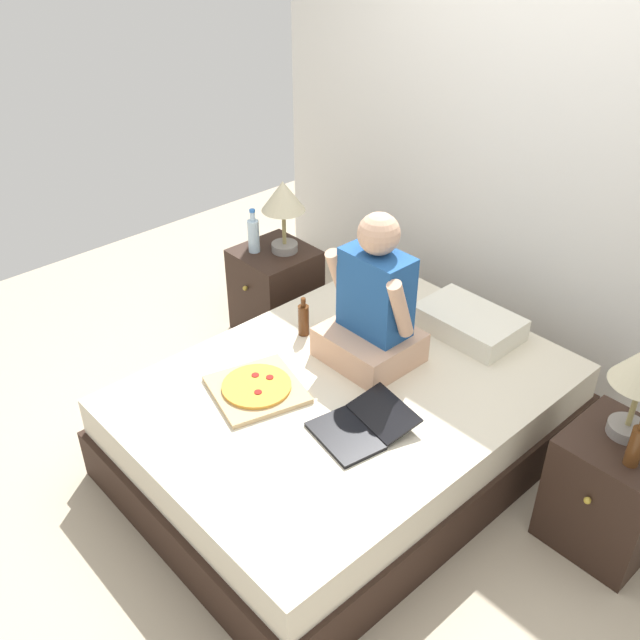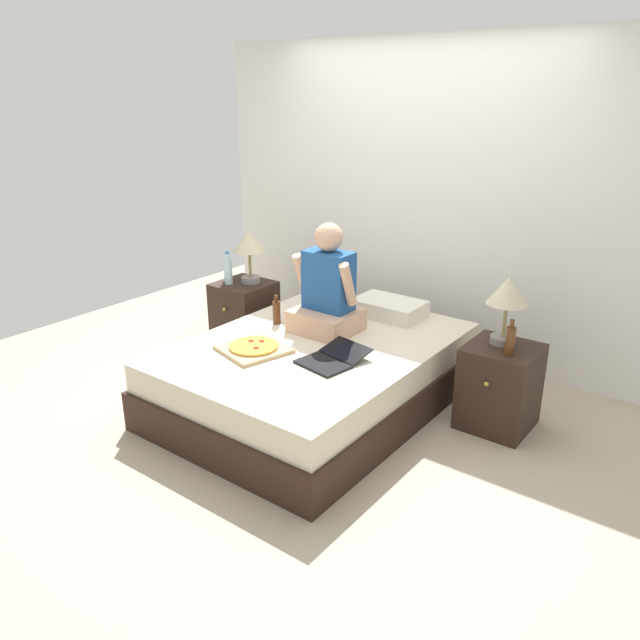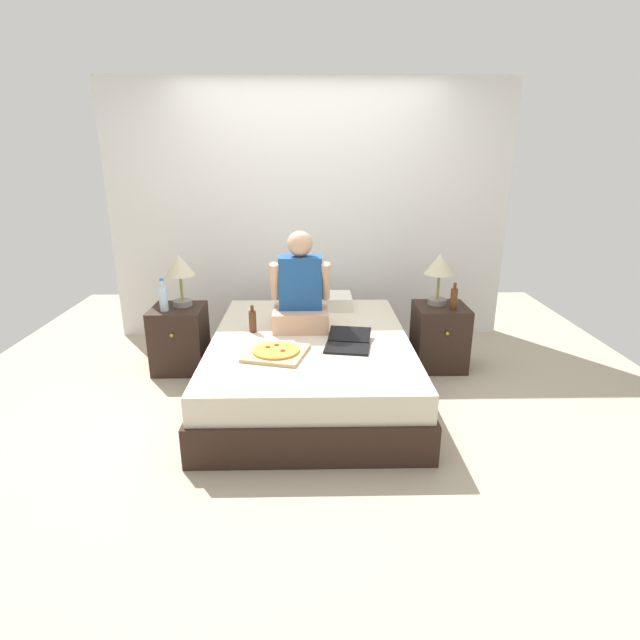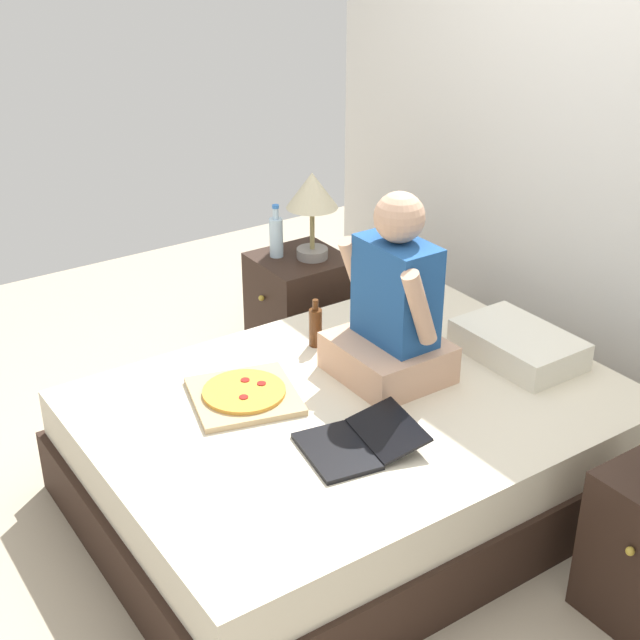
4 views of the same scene
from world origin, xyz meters
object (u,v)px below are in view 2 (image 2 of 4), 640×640
Objects in this scene: pizza_box at (254,348)px; lamp_on_right_nightstand at (508,295)px; laptop at (330,360)px; nightstand_right at (499,387)px; beer_bottle_on_bed at (277,312)px; beer_bottle at (510,340)px; nightstand_left at (245,314)px; lamp_on_left_nightstand at (249,245)px; water_bottle at (228,271)px; bed at (316,374)px; person_seated at (327,292)px.

lamp_on_right_nightstand is at bearing 33.55° from pizza_box.
nightstand_right is at bearing 38.71° from laptop.
pizza_box is at bearing -66.15° from beer_bottle_on_bed.
nightstand_right is at bearing 125.01° from beer_bottle.
beer_bottle_on_bed is (0.69, -0.37, 0.28)m from nightstand_left.
nightstand_right is (2.24, -0.05, -0.61)m from lamp_on_left_nightstand.
beer_bottle_on_bed is (0.77, -0.28, -0.11)m from water_bottle.
nightstand_right is 1.22× the size of laptop.
beer_bottle is (2.35, -0.10, 0.38)m from nightstand_left.
lamp_on_right_nightstand reaches higher than bed.
water_bottle is 0.49× the size of nightstand_right.
lamp_on_left_nightstand reaches higher than nightstand_left.
person_seated is at bearing -16.21° from lamp_on_left_nightstand.
person_seated reaches higher than beer_bottle.
nightstand_right is 1.15× the size of pizza_box.
laptop is at bearing -147.61° from beer_bottle.
lamp_on_left_nightstand is 1.08m from person_seated.
nightstand_left is 1.25m from pizza_box.
water_bottle reaches higher than beer_bottle.
lamp_on_right_nightstand is (2.25, 0.05, 0.61)m from nightstand_left.
beer_bottle is 0.47× the size of pizza_box.
lamp_on_left_nightstand is 2.33m from beer_bottle.
person_seated reaches higher than water_bottle.
bed is 9.55× the size of beer_bottle_on_bed.
water_bottle is at bearing 179.76° from beer_bottle.
laptop is at bearing -26.02° from nightstand_left.
person_seated is (1.15, -0.16, 0.08)m from water_bottle.
nightstand_left is 1.15× the size of pizza_box.
water_bottle is 0.82m from beer_bottle_on_bed.
beer_bottle is (1.21, 0.38, 0.43)m from bed.
nightstand_left reaches higher than laptop.
person_seated is 0.68m from pizza_box.
nightstand_left is 1.00× the size of nightstand_right.
water_bottle reaches higher than beer_bottle_on_bed.
water_bottle is 0.56× the size of pizza_box.
nightstand_left is at bearing 48.35° from water_bottle.
nightstand_right is at bearing 2.18° from water_bottle.
water_bottle is at bearing 160.23° from beer_bottle_on_bed.
nightstand_left is at bearing -128.63° from lamp_on_left_nightstand.
lamp_on_left_nightstand is 2.05× the size of beer_bottle_on_bed.
laptop is (0.35, -0.44, -0.27)m from person_seated.
beer_bottle is 1.69m from beer_bottle_on_bed.
nightstand_right is (2.28, 0.00, 0.00)m from nightstand_left.
lamp_on_left_nightstand is (-1.10, 0.53, 0.66)m from bed.
bed is 4.67× the size of lamp_on_left_nightstand.
lamp_on_left_nightstand is at bearing 151.69° from laptop.
beer_bottle is at bearing -2.43° from nightstand_left.
water_bottle reaches higher than nightstand_right.
beer_bottle is at bearing 27.21° from pizza_box.
lamp_on_right_nightstand is (-0.03, 0.05, 0.61)m from nightstand_right.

